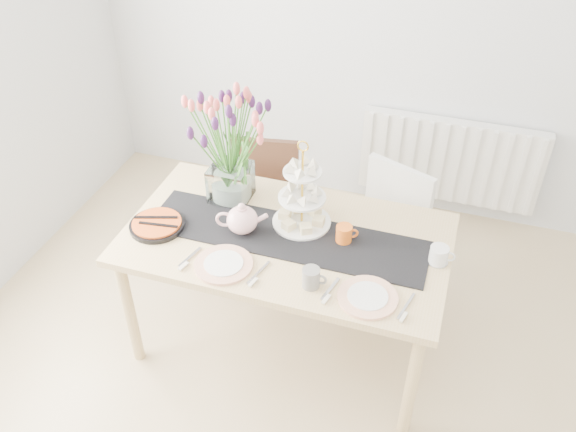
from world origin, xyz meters
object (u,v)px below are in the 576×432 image
(radiator, at_px, (450,161))
(plate_left, at_px, (224,264))
(chair_brown, at_px, (263,197))
(dining_table, at_px, (286,248))
(chair_white, at_px, (385,226))
(tulip_vase, at_px, (227,133))
(mug_orange, at_px, (344,234))
(cake_stand, at_px, (302,204))
(teapot, at_px, (242,220))
(tart_tin, at_px, (157,225))
(mug_grey, at_px, (311,278))
(plate_right, at_px, (368,297))
(cream_jug, at_px, (439,255))

(radiator, bearing_deg, plate_left, -117.34)
(chair_brown, bearing_deg, dining_table, -70.66)
(dining_table, height_order, chair_white, chair_white)
(tulip_vase, relative_size, mug_orange, 7.68)
(radiator, relative_size, plate_left, 4.35)
(cake_stand, bearing_deg, chair_white, 50.14)
(radiator, relative_size, teapot, 4.82)
(teapot, relative_size, plate_left, 0.90)
(teapot, xyz_separation_m, plate_left, (0.00, -0.26, -0.07))
(mug_orange, bearing_deg, dining_table, 165.01)
(chair_white, relative_size, mug_orange, 8.92)
(chair_brown, height_order, cake_stand, cake_stand)
(chair_brown, distance_m, tart_tin, 0.86)
(cake_stand, bearing_deg, teapot, -149.22)
(cake_stand, distance_m, mug_grey, 0.45)
(plate_right, bearing_deg, tulip_vase, 149.14)
(tulip_vase, height_order, plate_left, tulip_vase)
(chair_white, xyz_separation_m, tulip_vase, (-0.79, -0.35, 0.66))
(dining_table, xyz_separation_m, chair_white, (0.41, 0.56, -0.19))
(radiator, distance_m, teapot, 1.77)
(tart_tin, distance_m, mug_grey, 0.87)
(tulip_vase, relative_size, tart_tin, 2.62)
(tulip_vase, height_order, mug_orange, tulip_vase)
(chair_brown, xyz_separation_m, cream_jug, (1.09, -0.59, 0.32))
(cake_stand, relative_size, tart_tin, 1.57)
(dining_table, xyz_separation_m, chair_brown, (-0.35, 0.62, -0.20))
(radiator, relative_size, mug_orange, 12.71)
(tart_tin, height_order, plate_left, tart_tin)
(chair_white, bearing_deg, cake_stand, -107.26)
(teapot, bearing_deg, cake_stand, 15.36)
(radiator, xyz_separation_m, teapot, (-0.90, -1.48, 0.38))
(chair_brown, distance_m, cake_stand, 0.76)
(cake_stand, xyz_separation_m, cream_jug, (0.69, -0.08, -0.08))
(chair_white, xyz_separation_m, cake_stand, (-0.37, -0.44, 0.39))
(radiator, height_order, plate_left, plate_left)
(chair_brown, distance_m, plate_right, 1.27)
(radiator, bearing_deg, dining_table, -115.48)
(tulip_vase, distance_m, mug_grey, 0.86)
(cream_jug, bearing_deg, mug_orange, 179.96)
(plate_right, bearing_deg, dining_table, 148.03)
(chair_brown, xyz_separation_m, tart_tin, (-0.29, -0.76, 0.29))
(cream_jug, bearing_deg, chair_brown, 152.78)
(dining_table, distance_m, chair_white, 0.72)
(dining_table, bearing_deg, cake_stand, 69.50)
(plate_left, bearing_deg, cake_stand, 58.27)
(cream_jug, xyz_separation_m, plate_right, (-0.26, -0.33, -0.04))
(chair_white, height_order, cream_jug, chair_white)
(plate_left, bearing_deg, mug_orange, 34.95)
(mug_orange, distance_m, plate_left, 0.60)
(dining_table, bearing_deg, chair_brown, 119.60)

